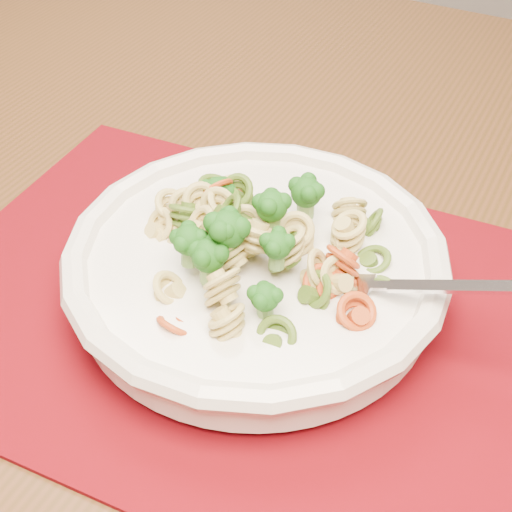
# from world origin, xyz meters

# --- Properties ---
(dining_table) EXTENTS (1.74, 1.34, 0.70)m
(dining_table) POSITION_xyz_m (-0.04, 0.20, 0.62)
(dining_table) COLOR #502D16
(dining_table) RESTS_ON ground
(placemat) EXTENTS (0.51, 0.43, 0.00)m
(placemat) POSITION_xyz_m (-0.02, 0.05, 0.71)
(placemat) COLOR #62040F
(placemat) RESTS_ON dining_table
(pasta_bowl) EXTENTS (0.29, 0.29, 0.05)m
(pasta_bowl) POSITION_xyz_m (0.00, 0.07, 0.74)
(pasta_bowl) COLOR white
(pasta_bowl) RESTS_ON placemat
(pasta_broccoli_heap) EXTENTS (0.24, 0.24, 0.06)m
(pasta_broccoli_heap) POSITION_xyz_m (0.00, 0.07, 0.75)
(pasta_broccoli_heap) COLOR tan
(pasta_broccoli_heap) RESTS_ON pasta_bowl
(fork) EXTENTS (0.18, 0.05, 0.08)m
(fork) POSITION_xyz_m (0.08, 0.05, 0.75)
(fork) COLOR silver
(fork) RESTS_ON pasta_bowl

